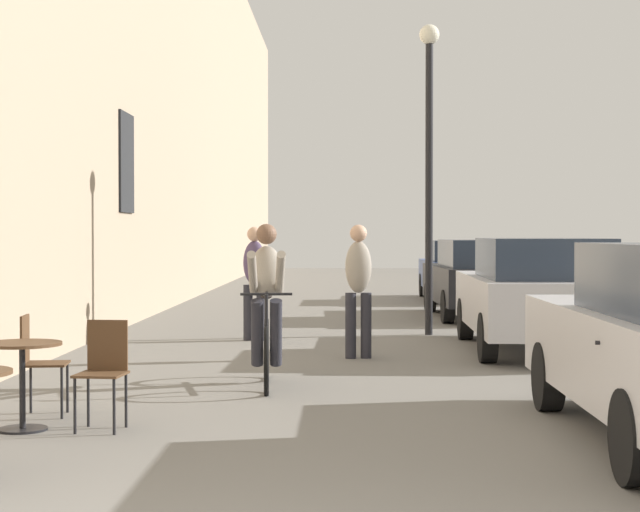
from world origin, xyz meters
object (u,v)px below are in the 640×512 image
(pedestrian_mid, at_px, (255,276))
(parked_car_second, at_px, (537,293))
(cafe_chair_mid_toward_wall, at_px, (104,366))
(parked_car_fourth, at_px, (459,269))
(street_lamp, at_px, (429,138))
(pedestrian_near, at_px, (358,283))
(parked_car_third, at_px, (480,277))
(cafe_table_mid, at_px, (22,367))
(cafe_chair_mid_toward_street, at_px, (37,357))
(cyclist_on_bicycle, at_px, (266,309))

(pedestrian_mid, height_order, parked_car_second, pedestrian_mid)
(cafe_chair_mid_toward_wall, bearing_deg, parked_car_fourth, 74.04)
(street_lamp, relative_size, parked_car_second, 1.12)
(pedestrian_near, height_order, parked_car_third, pedestrian_near)
(parked_car_third, height_order, parked_car_fourth, parked_car_third)
(pedestrian_near, relative_size, parked_car_third, 0.41)
(pedestrian_near, bearing_deg, pedestrian_mid, 124.45)
(cafe_table_mid, bearing_deg, parked_car_fourth, 72.08)
(cafe_table_mid, relative_size, cafe_chair_mid_toward_wall, 0.81)
(cafe_chair_mid_toward_wall, xyz_separation_m, parked_car_fourth, (4.77, 16.68, 0.23))
(cafe_table_mid, height_order, cafe_chair_mid_toward_wall, cafe_chair_mid_toward_wall)
(cafe_chair_mid_toward_street, relative_size, cafe_chair_mid_toward_wall, 1.00)
(cafe_chair_mid_toward_street, relative_size, street_lamp, 0.18)
(street_lamp, xyz_separation_m, parked_car_second, (1.28, -2.30, -2.31))
(street_lamp, bearing_deg, parked_car_second, -60.93)
(cafe_chair_mid_toward_wall, distance_m, parked_car_third, 12.35)
(cafe_chair_mid_toward_wall, height_order, street_lamp, street_lamp)
(pedestrian_mid, bearing_deg, street_lamp, 19.07)
(parked_car_second, bearing_deg, cyclist_on_bicycle, -136.62)
(parked_car_second, bearing_deg, cafe_table_mid, -131.96)
(cafe_chair_mid_toward_street, distance_m, street_lamp, 8.89)
(cafe_chair_mid_toward_street, bearing_deg, cyclist_on_bicycle, 45.51)
(cafe_chair_mid_toward_street, bearing_deg, cafe_chair_mid_toward_wall, -39.32)
(cafe_chair_mid_toward_street, distance_m, cyclist_on_bicycle, 2.70)
(cafe_chair_mid_toward_wall, bearing_deg, cafe_table_mid, -173.35)
(cyclist_on_bicycle, height_order, pedestrian_mid, cyclist_on_bicycle)
(pedestrian_near, distance_m, pedestrian_mid, 2.69)
(pedestrian_mid, relative_size, street_lamp, 0.35)
(pedestrian_mid, bearing_deg, cyclist_on_bicycle, -83.66)
(street_lamp, bearing_deg, pedestrian_near, -110.27)
(cafe_chair_mid_toward_wall, xyz_separation_m, pedestrian_mid, (0.64, 7.14, 0.44))
(cafe_chair_mid_toward_street, height_order, parked_car_fourth, parked_car_fourth)
(parked_car_fourth, bearing_deg, cyclist_on_bicycle, -104.30)
(parked_car_second, bearing_deg, parked_car_fourth, 89.16)
(cafe_table_mid, relative_size, pedestrian_near, 0.42)
(street_lamp, xyz_separation_m, parked_car_third, (1.26, 3.39, -2.34))
(cyclist_on_bicycle, bearing_deg, cafe_chair_mid_toward_street, -134.49)
(pedestrian_near, distance_m, parked_car_third, 6.97)
(pedestrian_near, relative_size, street_lamp, 0.35)
(parked_car_third, xyz_separation_m, parked_car_fourth, (0.18, 5.22, -0.03))
(cafe_chair_mid_toward_street, xyz_separation_m, pedestrian_near, (2.89, 4.33, 0.45))
(cafe_table_mid, relative_size, cyclist_on_bicycle, 0.41)
(cafe_chair_mid_toward_street, xyz_separation_m, parked_car_third, (5.32, 10.86, 0.25))
(cafe_table_mid, distance_m, cyclist_on_bicycle, 3.17)
(cafe_table_mid, xyz_separation_m, cafe_chair_mid_toward_wall, (0.65, 0.08, -0.00))
(parked_car_third, bearing_deg, pedestrian_near, -110.34)
(cafe_chair_mid_toward_street, distance_m, parked_car_second, 7.44)
(cafe_chair_mid_toward_wall, relative_size, pedestrian_near, 0.52)
(cafe_chair_mid_toward_wall, bearing_deg, cafe_chair_mid_toward_street, 140.68)
(cafe_chair_mid_toward_street, xyz_separation_m, street_lamp, (4.06, 7.48, 2.59))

